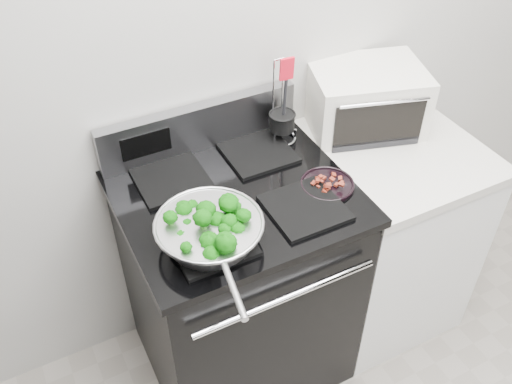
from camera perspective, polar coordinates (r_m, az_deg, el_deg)
back_wall at (r=2.09m, az=1.28°, el=16.18°), size 4.00×0.02×2.70m
gas_range at (r=2.27m, az=-1.77°, el=-8.97°), size 0.79×0.69×1.13m
counter at (r=2.56m, az=12.28°, el=-3.85°), size 0.62×0.68×0.92m
skillet at (r=1.74m, az=-4.66°, el=-3.83°), size 0.34×0.53×0.07m
broccoli_pile at (r=1.73m, az=-4.72°, el=-3.32°), size 0.27×0.27×0.09m
bacon_plate at (r=1.98m, az=7.16°, el=0.99°), size 0.19×0.19×0.04m
utensil_holder at (r=2.15m, az=2.60°, el=6.66°), size 0.11×0.11×0.35m
toaster_oven at (r=2.30m, az=10.89°, el=9.19°), size 0.50×0.43×0.25m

